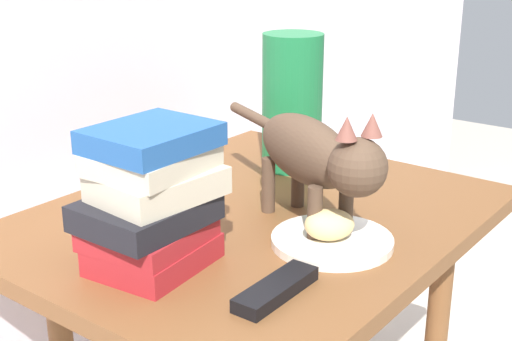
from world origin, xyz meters
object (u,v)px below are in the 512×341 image
at_px(plate, 332,241).
at_px(candle_jar, 119,192).
at_px(tv_remote, 276,289).
at_px(side_table, 256,251).
at_px(green_vase, 292,102).
at_px(cat, 315,155).
at_px(book_stack, 152,199).
at_px(bread_roll, 329,225).

relative_size(plate, candle_jar, 2.31).
height_order(candle_jar, tv_remote, candle_jar).
distance_m(plate, tv_remote, 0.19).
bearing_deg(plate, tv_remote, -172.24).
relative_size(side_table, tv_remote, 5.62).
bearing_deg(green_vase, side_table, -158.66).
distance_m(side_table, cat, 0.24).
distance_m(book_stack, tv_remote, 0.23).
xyz_separation_m(bread_roll, green_vase, (0.29, 0.28, 0.10)).
xyz_separation_m(green_vase, tv_remote, (-0.47, -0.30, -0.13)).
bearing_deg(cat, bread_roll, -126.18).
height_order(book_stack, candle_jar, book_stack).
height_order(plate, book_stack, book_stack).
height_order(bread_roll, book_stack, book_stack).
bearing_deg(plate, book_stack, 141.69).
bearing_deg(side_table, candle_jar, 126.03).
bearing_deg(bread_roll, plate, 2.04).
bearing_deg(tv_remote, cat, 20.08).
bearing_deg(side_table, plate, -100.18).
bearing_deg(bread_roll, tv_remote, -171.91).
relative_size(plate, tv_remote, 1.31).
height_order(book_stack, green_vase, green_vase).
xyz_separation_m(plate, bread_roll, (-0.01, -0.00, 0.03)).
xyz_separation_m(side_table, book_stack, (-0.25, -0.00, 0.18)).
distance_m(side_table, green_vase, 0.34).
height_order(side_table, bread_roll, bread_roll).
height_order(bread_roll, candle_jar, candle_jar).
relative_size(cat, candle_jar, 5.17).
bearing_deg(green_vase, bread_roll, -136.58).
height_order(side_table, green_vase, green_vase).
height_order(plate, cat, cat).
bearing_deg(candle_jar, plate, -73.45).
relative_size(candle_jar, tv_remote, 0.57).
relative_size(plate, green_vase, 0.70).
distance_m(side_table, tv_remote, 0.31).
distance_m(side_table, candle_jar, 0.27).
relative_size(bread_roll, candle_jar, 0.94).
distance_m(plate, book_stack, 0.30).
bearing_deg(book_stack, cat, -24.71).
relative_size(side_table, bread_roll, 10.53).
height_order(plate, tv_remote, tv_remote).
bearing_deg(bread_roll, book_stack, 140.27).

